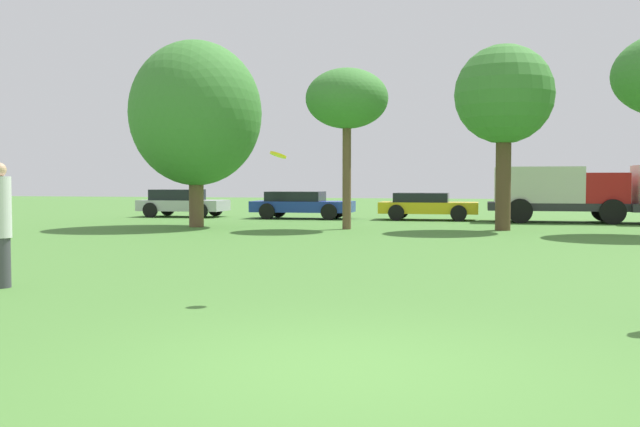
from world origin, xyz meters
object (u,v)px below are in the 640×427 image
person_thrower (0,224)px  tree_2 (504,96)px  parked_car_silver (182,202)px  delivery_truck_red (557,191)px  tree_1 (347,100)px  parked_car_blue (301,204)px  frisbee (278,155)px  parked_car_yellow (427,205)px  tree_0 (196,114)px

person_thrower → tree_2: (7.73, 14.87, 3.44)m
parked_car_silver → delivery_truck_red: size_ratio=0.72×
tree_1 → tree_2: tree_2 is taller
delivery_truck_red → parked_car_blue: bearing=177.9°
frisbee → parked_car_yellow: bearing=89.2°
frisbee → parked_car_silver: frisbee is taller
tree_2 → parked_car_blue: bearing=146.6°
tree_0 → parked_car_yellow: (7.60, 6.39, -3.39)m
frisbee → tree_2: tree_2 is taller
tree_2 → parked_car_silver: 15.64m
frisbee → parked_car_blue: (-5.10, 20.43, -1.36)m
tree_2 → tree_0: bearing=-176.4°
frisbee → parked_car_silver: 23.35m
tree_0 → parked_car_yellow: size_ratio=1.62×
person_thrower → tree_1: 14.86m
person_thrower → tree_1: bearing=84.0°
tree_2 → parked_car_blue: size_ratio=1.40×
tree_0 → tree_2: size_ratio=1.08×
person_thrower → tree_0: 14.81m
parked_car_silver → tree_2: bearing=-22.9°
tree_1 → parked_car_yellow: 7.69m
parked_car_blue → delivery_truck_red: 10.55m
person_thrower → parked_car_silver: (-6.31, 20.65, -0.32)m
tree_1 → parked_car_silver: 11.58m
parked_car_yellow → delivery_truck_red: delivery_truck_red is taller
parked_car_blue → delivery_truck_red: (10.53, -0.28, 0.61)m
tree_0 → tree_2: (10.58, 0.66, 0.41)m
tree_2 → delivery_truck_red: (2.15, 5.25, -3.17)m
tree_1 → parked_car_blue: tree_1 is taller
tree_0 → parked_car_silver: size_ratio=1.69×
frisbee → person_thrower: bearing=179.6°
person_thrower → frisbee: frisbee is taller
tree_0 → parked_car_blue: size_ratio=1.51×
parked_car_blue → parked_car_silver: bearing=176.9°
parked_car_silver → delivery_truck_red: bearing=-2.4°
tree_0 → tree_2: tree_0 is taller
tree_1 → parked_car_silver: bearing=144.3°
tree_2 → delivery_truck_red: bearing=67.7°
parked_car_blue → parked_car_yellow: parked_car_blue is taller
tree_0 → tree_1: (5.44, 0.03, 0.35)m
tree_1 → person_thrower: bearing=-100.3°
frisbee → tree_0: bearing=117.1°
parked_car_silver → frisbee: bearing=-63.1°
parked_car_silver → parked_car_blue: bearing=-3.1°
frisbee → parked_car_yellow: 20.68m
person_thrower → frisbee: bearing=4.0°
tree_2 → delivery_truck_red: tree_2 is taller
parked_car_yellow → tree_0: bearing=-140.5°
tree_0 → parked_car_blue: bearing=70.5°
frisbee → parked_car_blue: 21.10m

